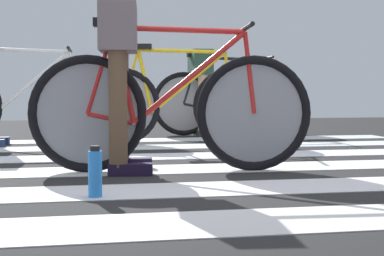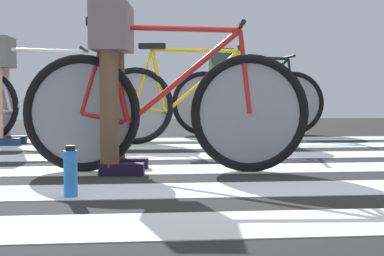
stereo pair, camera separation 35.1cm
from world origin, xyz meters
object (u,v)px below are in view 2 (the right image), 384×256
at_px(cyclist_1_of_4, 113,64).
at_px(water_bottle, 71,173).
at_px(bicycle_2_of_4, 190,103).
at_px(bicycle_4_of_4, 248,101).
at_px(bicycle_3_of_4, 35,103).
at_px(cyclist_3_of_4, 0,75).
at_px(bicycle_1_of_4, 165,109).
at_px(cyclist_4_of_4, 221,80).

distance_m(cyclist_1_of_4, water_bottle, 1.02).
relative_size(bicycle_2_of_4, bicycle_4_of_4, 0.99).
relative_size(bicycle_3_of_4, cyclist_3_of_4, 1.76).
bearing_deg(bicycle_4_of_4, bicycle_1_of_4, -110.55).
xyz_separation_m(bicycle_1_of_4, cyclist_4_of_4, (0.78, 2.95, 0.24)).
relative_size(cyclist_1_of_4, water_bottle, 4.18).
distance_m(bicycle_1_of_4, water_bottle, 0.98).
relative_size(cyclist_3_of_4, bicycle_4_of_4, 0.57).
bearing_deg(bicycle_3_of_4, bicycle_4_of_4, 25.03).
distance_m(bicycle_3_of_4, bicycle_4_of_4, 2.39).
bearing_deg(water_bottle, cyclist_3_of_4, 108.32).
bearing_deg(bicycle_1_of_4, water_bottle, -114.37).
distance_m(cyclist_1_of_4, cyclist_3_of_4, 2.25).
distance_m(bicycle_4_of_4, water_bottle, 4.08).
xyz_separation_m(cyclist_1_of_4, bicycle_4_of_4, (1.40, 2.91, -0.27)).
xyz_separation_m(cyclist_1_of_4, cyclist_3_of_4, (-1.10, 1.97, -0.01)).
relative_size(bicycle_4_of_4, cyclist_4_of_4, 1.81).
height_order(cyclist_1_of_4, bicycle_3_of_4, cyclist_1_of_4).
bearing_deg(bicycle_4_of_4, bicycle_3_of_4, -156.64).
height_order(bicycle_1_of_4, cyclist_3_of_4, cyclist_3_of_4).
xyz_separation_m(cyclist_3_of_4, cyclist_4_of_4, (2.19, 0.95, -0.02)).
height_order(bicycle_3_of_4, water_bottle, bicycle_3_of_4).
distance_m(bicycle_1_of_4, bicycle_2_of_4, 1.85).
xyz_separation_m(bicycle_1_of_4, bicycle_3_of_4, (-1.10, 1.99, 0.00)).
bearing_deg(bicycle_4_of_4, cyclist_4_of_4, -180.00).
bearing_deg(bicycle_1_of_4, bicycle_2_of_4, 86.12).
relative_size(bicycle_2_of_4, bicycle_3_of_4, 0.99).
bearing_deg(cyclist_3_of_4, bicycle_2_of_4, -4.36).
height_order(bicycle_4_of_4, water_bottle, bicycle_4_of_4).
height_order(cyclist_1_of_4, bicycle_2_of_4, cyclist_1_of_4).
distance_m(bicycle_2_of_4, cyclist_4_of_4, 1.24).
xyz_separation_m(cyclist_1_of_4, bicycle_3_of_4, (-0.79, 1.96, -0.27)).
distance_m(bicycle_3_of_4, cyclist_4_of_4, 2.12).
relative_size(bicycle_1_of_4, bicycle_2_of_4, 1.01).
distance_m(cyclist_3_of_4, water_bottle, 3.01).
bearing_deg(bicycle_1_of_4, bicycle_4_of_4, 75.76).
relative_size(bicycle_2_of_4, cyclist_3_of_4, 1.74).
bearing_deg(cyclist_1_of_4, bicycle_4_of_4, 70.42).
bearing_deg(cyclist_3_of_4, bicycle_3_of_4, 0.00).
xyz_separation_m(cyclist_1_of_4, bicycle_2_of_4, (0.63, 1.79, -0.27)).
xyz_separation_m(bicycle_3_of_4, cyclist_3_of_4, (-0.31, 0.01, 0.25)).
xyz_separation_m(bicycle_4_of_4, water_bottle, (-1.57, -3.76, -0.27)).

